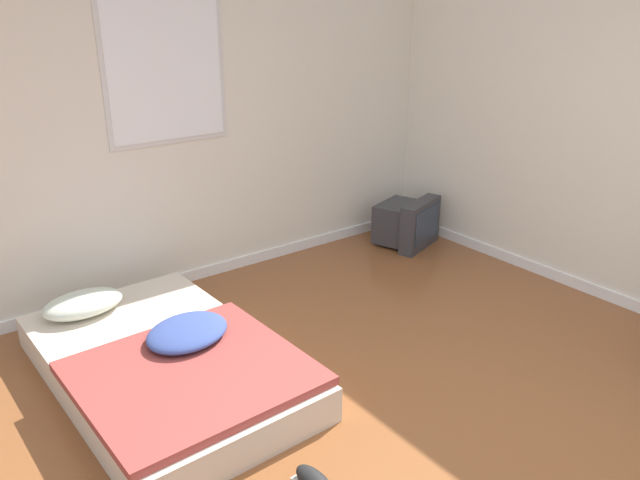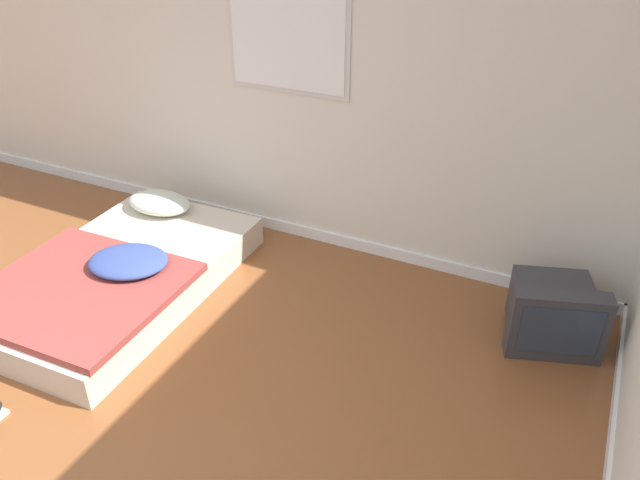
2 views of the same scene
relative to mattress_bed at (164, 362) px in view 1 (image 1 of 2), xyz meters
name	(u,v)px [view 1 (image 1 of 2)]	position (x,y,z in m)	size (l,w,h in m)	color
wall_back	(167,123)	(0.69, 1.25, 1.16)	(7.33, 0.08, 2.60)	silver
mattress_bed	(164,362)	(0.00, 0.00, 0.00)	(1.23, 1.97, 0.36)	beige
crt_tv	(407,223)	(2.73, 0.73, 0.07)	(0.62, 0.58, 0.44)	#333338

